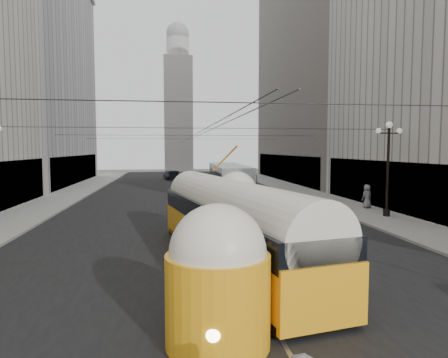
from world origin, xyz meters
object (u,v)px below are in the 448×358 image
object	(u,v)px
streetcar	(231,223)
pedestrian_sidewalk_right	(367,196)
pedestrian_crossing_a	(193,276)
city_bus	(229,181)

from	to	relation	value
streetcar	pedestrian_sidewalk_right	distance (m)	18.10
pedestrian_crossing_a	city_bus	bearing A→B (deg)	-22.61
streetcar	pedestrian_sidewalk_right	size ratio (longest dim) A/B	8.63
city_bus	streetcar	bearing A→B (deg)	-98.24
streetcar	city_bus	world-z (taller)	streetcar
city_bus	pedestrian_sidewalk_right	world-z (taller)	city_bus
streetcar	pedestrian_crossing_a	xyz separation A→B (m)	(-1.78, -4.03, -0.78)
city_bus	pedestrian_sidewalk_right	size ratio (longest dim) A/B	7.04
pedestrian_crossing_a	pedestrian_sidewalk_right	size ratio (longest dim) A/B	1.02
city_bus	pedestrian_sidewalk_right	distance (m)	12.17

